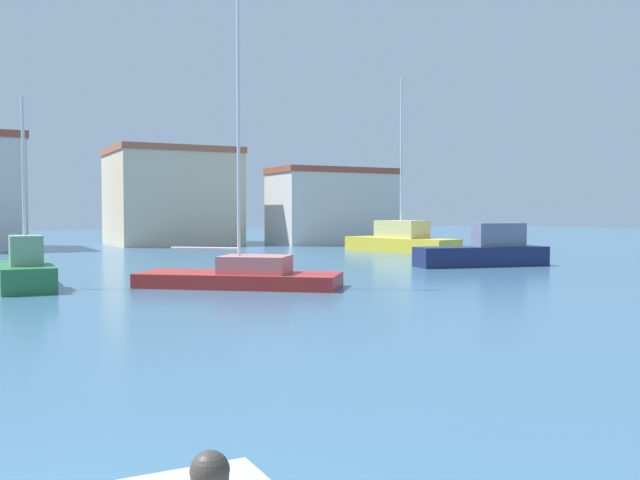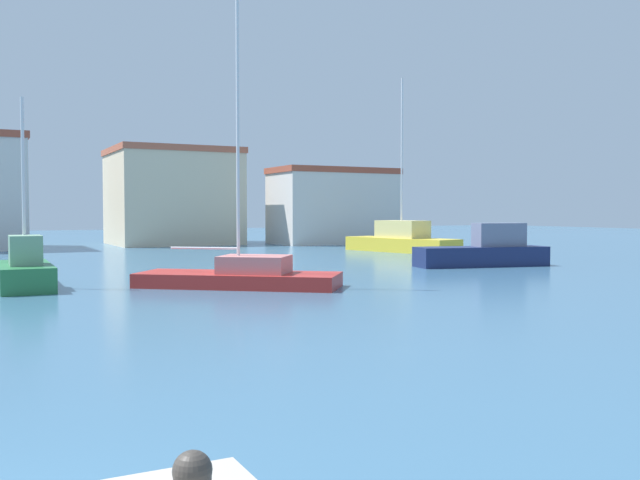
# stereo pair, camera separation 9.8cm
# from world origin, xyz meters

# --- Properties ---
(water) EXTENTS (160.00, 160.00, 0.00)m
(water) POSITION_xyz_m (15.00, 20.00, 0.00)
(water) COLOR #38607F
(water) RESTS_ON ground
(sailboat_green_outer_mooring) EXTENTS (1.84, 5.08, 6.91)m
(sailboat_green_outer_mooring) POSITION_xyz_m (2.54, 21.52, 0.65)
(sailboat_green_outer_mooring) COLOR #28703D
(sailboat_green_outer_mooring) RESTS_ON water
(sailboat_yellow_mid_harbor) EXTENTS (4.35, 8.98, 11.81)m
(sailboat_yellow_mid_harbor) POSITION_xyz_m (27.15, 33.83, 0.82)
(sailboat_yellow_mid_harbor) COLOR gold
(sailboat_yellow_mid_harbor) RESTS_ON water
(sailboat_red_distant_north) EXTENTS (7.36, 6.48, 11.46)m
(sailboat_red_distant_north) POSITION_xyz_m (9.67, 18.28, 0.47)
(sailboat_red_distant_north) COLOR #B22823
(sailboat_red_distant_north) RESTS_ON water
(motorboat_navy_near_pier) EXTENTS (7.02, 3.12, 2.19)m
(motorboat_navy_near_pier) POSITION_xyz_m (24.04, 21.68, 0.73)
(motorboat_navy_near_pier) COLOR #19234C
(motorboat_navy_near_pier) RESTS_ON water
(harbor_office) EXTENTS (10.01, 9.35, 8.00)m
(harbor_office) POSITION_xyz_m (16.18, 51.92, 4.01)
(harbor_office) COLOR beige
(harbor_office) RESTS_ON ground
(yacht_club) EXTENTS (10.48, 5.68, 6.43)m
(yacht_club) POSITION_xyz_m (28.71, 46.61, 3.23)
(yacht_club) COLOR beige
(yacht_club) RESTS_ON ground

